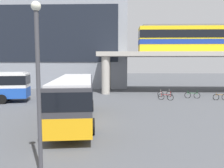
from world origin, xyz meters
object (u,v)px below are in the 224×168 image
pedestrian_near_building (46,94)px  bicycle_green (192,95)px  bicycle_brown (220,97)px  bicycle_red (166,97)px  bus_main (75,95)px  pedestrian_waiting_near_stop (44,97)px  train (218,38)px  station_building (49,42)px  bicycle_silver (165,94)px

pedestrian_near_building → bicycle_green: bearing=6.8°
bicycle_brown → bicycle_red: bearing=-178.1°
bicycle_brown → pedestrian_near_building: size_ratio=1.08×
bus_main → pedestrian_waiting_near_stop: bearing=123.2°
train → pedestrian_waiting_near_stop: bearing=-154.7°
train → pedestrian_waiting_near_stop: train is taller
train → pedestrian_near_building: bearing=-159.7°
station_building → bicycle_silver: 25.63m
bicycle_green → pedestrian_waiting_near_stop: pedestrian_waiting_near_stop is taller
bicycle_red → bicycle_brown: 6.26m
bicycle_brown → pedestrian_waiting_near_stop: (-19.46, -2.93, 0.37)m
station_building → bicycle_brown: 31.41m
train → bicycle_brown: 10.75m
train → pedestrian_waiting_near_stop: (-22.01, -10.39, -6.93)m
bus_main → bicycle_green: bearing=43.2°
pedestrian_waiting_near_stop → bus_main: bearing=-56.8°
pedestrian_waiting_near_stop → bicycle_red: bearing=11.6°
station_building → train: size_ratio=1.29×
bus_main → bicycle_silver: 15.17m
bus_main → bicycle_brown: bearing=34.2°
bicycle_red → station_building: bearing=136.5°
bicycle_green → train: bearing=49.4°
bicycle_brown → pedestrian_waiting_near_stop: size_ratio=1.13×
bicycle_red → train: bearing=41.1°
bicycle_brown → train: bearing=71.1°
bicycle_brown → bus_main: bearing=-145.8°
station_building → bicycle_red: size_ratio=17.61×
pedestrian_near_building → bus_main: bearing=-61.0°
station_building → bicycle_green: size_ratio=16.71×
bicycle_red → bicycle_green: bearing=22.4°
station_building → pedestrian_waiting_near_stop: 22.38m
bus_main → bicycle_silver: bearing=53.9°
station_building → bicycle_red: 26.86m
bicycle_red → pedestrian_near_building: (-13.65, -0.62, 0.41)m
station_building → bicycle_green: station_building is taller
bicycle_brown → bicycle_silver: bearing=160.2°
bicycle_green → bicycle_brown: size_ratio=0.98×
bicycle_brown → pedestrian_near_building: 19.93m
bus_main → pedestrian_near_building: size_ratio=6.82×
station_building → pedestrian_waiting_near_stop: bearing=-75.0°
train → bicycle_silver: (-8.46, -5.33, -7.30)m
train → pedestrian_near_building: size_ratio=13.69×
station_building → bus_main: (10.13, -27.59, -5.99)m
bicycle_silver → train: bearing=32.2°
train → bus_main: (-17.34, -17.52, -5.67)m
station_building → bicycle_red: (18.67, -17.74, -7.62)m
bus_main → bicycle_red: bearing=49.1°
bicycle_silver → bicycle_brown: size_ratio=1.00×
bus_main → pedestrian_waiting_near_stop: size_ratio=7.16×
bicycle_green → bicycle_brown: 3.05m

